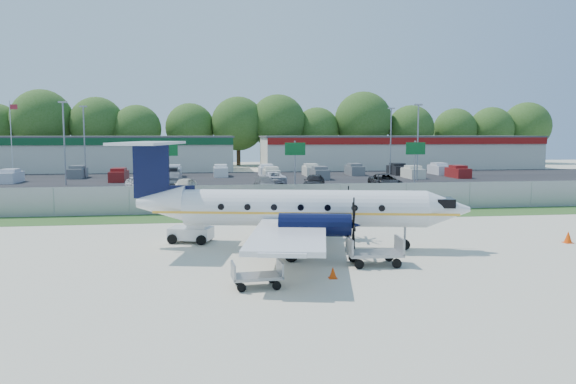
{
  "coord_description": "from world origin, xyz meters",
  "views": [
    {
      "loc": [
        -4.46,
        -25.74,
        5.67
      ],
      "look_at": [
        0.0,
        6.0,
        2.3
      ],
      "focal_mm": 35.0,
      "sensor_mm": 36.0,
      "label": 1
    }
  ],
  "objects": [
    {
      "name": "sign_mid",
      "position": [
        3.0,
        22.91,
        3.61
      ],
      "size": [
        1.8,
        0.26,
        5.0
      ],
      "color": "gray",
      "rests_on": "ground"
    },
    {
      "name": "tree_line",
      "position": [
        0.0,
        74.0,
        0.0
      ],
      "size": [
        112.0,
        6.0,
        14.0
      ],
      "primitive_type": null,
      "color": "#2A4E17",
      "rests_on": "ground"
    },
    {
      "name": "building_west",
      "position": [
        -24.0,
        61.98,
        2.63
      ],
      "size": [
        46.4,
        12.4,
        5.24
      ],
      "color": "beige",
      "rests_on": "ground"
    },
    {
      "name": "ground",
      "position": [
        0.0,
        0.0,
        0.0
      ],
      "size": [
        170.0,
        170.0,
        0.0
      ],
      "primitive_type": "plane",
      "color": "beige",
      "rests_on": "ground"
    },
    {
      "name": "parked_car_a",
      "position": [
        -11.3,
        29.82,
        0.0
      ],
      "size": [
        3.35,
        4.87,
        1.54
      ],
      "primitive_type": "imported",
      "rotation": [
        0.0,
        0.0,
        0.38
      ],
      "color": "silver",
      "rests_on": "ground"
    },
    {
      "name": "light_pole_sw",
      "position": [
        -20.0,
        48.0,
        5.23
      ],
      "size": [
        0.9,
        0.35,
        9.09
      ],
      "color": "gray",
      "rests_on": "ground"
    },
    {
      "name": "parked_car_b",
      "position": [
        -6.88,
        28.73,
        0.0
      ],
      "size": [
        2.68,
        4.34,
        1.38
      ],
      "primitive_type": "imported",
      "rotation": [
        0.0,
        0.0,
        -0.28
      ],
      "color": "beige",
      "rests_on": "ground"
    },
    {
      "name": "cone_starboard_wing",
      "position": [
        -2.53,
        13.66,
        0.22
      ],
      "size": [
        0.33,
        0.33,
        0.47
      ],
      "color": "#E54207",
      "rests_on": "ground"
    },
    {
      "name": "parked_car_f",
      "position": [
        -8.36,
        35.86,
        0.0
      ],
      "size": [
        1.8,
        4.57,
        1.48
      ],
      "primitive_type": "imported",
      "rotation": [
        0.0,
        0.0,
        3.09
      ],
      "color": "#595B5E",
      "rests_on": "ground"
    },
    {
      "name": "road_car_mid",
      "position": [
        8.5,
        20.08,
        0.0
      ],
      "size": [
        4.87,
        2.26,
        1.35
      ],
      "primitive_type": "imported",
      "rotation": [
        0.0,
        0.0,
        -1.57
      ],
      "color": "navy",
      "rests_on": "ground"
    },
    {
      "name": "parked_car_e",
      "position": [
        13.08,
        28.66,
        0.0
      ],
      "size": [
        3.16,
        5.93,
        1.59
      ],
      "primitive_type": "imported",
      "rotation": [
        0.0,
        0.0,
        -0.09
      ],
      "color": "black",
      "rests_on": "ground"
    },
    {
      "name": "light_pole_nw",
      "position": [
        -20.0,
        38.0,
        5.23
      ],
      "size": [
        0.9,
        0.35,
        9.09
      ],
      "color": "gray",
      "rests_on": "ground"
    },
    {
      "name": "cone_nose",
      "position": [
        13.91,
        0.6,
        0.29
      ],
      "size": [
        0.44,
        0.44,
        0.62
      ],
      "color": "#E54207",
      "rests_on": "ground"
    },
    {
      "name": "access_road",
      "position": [
        0.0,
        19.0,
        0.01
      ],
      "size": [
        170.0,
        8.0,
        0.02
      ],
      "primitive_type": "cube",
      "color": "black",
      "rests_on": "ground"
    },
    {
      "name": "parking_lot",
      "position": [
        0.0,
        40.0,
        0.01
      ],
      "size": [
        170.0,
        32.0,
        0.02
      ],
      "primitive_type": "cube",
      "color": "black",
      "rests_on": "ground"
    },
    {
      "name": "cone_port_wing",
      "position": [
        0.28,
        -4.68,
        0.22
      ],
      "size": [
        0.33,
        0.33,
        0.46
      ],
      "color": "#E54207",
      "rests_on": "ground"
    },
    {
      "name": "sign_right",
      "position": [
        14.0,
        22.91,
        3.61
      ],
      "size": [
        1.8,
        0.26,
        5.0
      ],
      "color": "gray",
      "rests_on": "ground"
    },
    {
      "name": "parked_car_g",
      "position": [
        2.43,
        35.63,
        0.0
      ],
      "size": [
        2.73,
        5.43,
        1.47
      ],
      "primitive_type": "imported",
      "rotation": [
        0.0,
        0.0,
        3.2
      ],
      "color": "silver",
      "rests_on": "ground"
    },
    {
      "name": "grass_verge",
      "position": [
        0.0,
        12.0,
        0.01
      ],
      "size": [
        170.0,
        4.0,
        0.02
      ],
      "primitive_type": "cube",
      "color": "#2D561E",
      "rests_on": "ground"
    },
    {
      "name": "flagpole_east",
      "position": [
        -30.92,
        55.0,
        5.64
      ],
      "size": [
        1.06,
        0.12,
        10.0
      ],
      "color": "silver",
      "rests_on": "ground"
    },
    {
      "name": "aircraft",
      "position": [
        -0.26,
        1.13,
        2.02
      ],
      "size": [
        17.18,
        16.83,
        5.24
      ],
      "color": "silver",
      "rests_on": "ground"
    },
    {
      "name": "pushback_tug",
      "position": [
        -5.37,
        3.52,
        0.56
      ],
      "size": [
        2.44,
        2.08,
        1.16
      ],
      "color": "silver",
      "rests_on": "ground"
    },
    {
      "name": "building_east",
      "position": [
        26.0,
        61.98,
        2.63
      ],
      "size": [
        44.4,
        12.4,
        5.24
      ],
      "color": "beige",
      "rests_on": "ground"
    },
    {
      "name": "baggage_cart_far",
      "position": [
        2.53,
        -2.77,
        0.56
      ],
      "size": [
        2.37,
        1.5,
        1.21
      ],
      "color": "gray",
      "rests_on": "ground"
    },
    {
      "name": "light_pole_se",
      "position": [
        20.0,
        48.0,
        5.23
      ],
      "size": [
        0.9,
        0.35,
        9.09
      ],
      "color": "gray",
      "rests_on": "ground"
    },
    {
      "name": "far_parking_rows",
      "position": [
        0.0,
        45.0,
        0.0
      ],
      "size": [
        56.0,
        10.0,
        1.6
      ],
      "primitive_type": null,
      "color": "gray",
      "rests_on": "ground"
    },
    {
      "name": "parked_car_d",
      "position": [
        5.99,
        29.74,
        0.0
      ],
      "size": [
        3.21,
        4.96,
        1.57
      ],
      "primitive_type": "imported",
      "rotation": [
        0.0,
        0.0,
        -0.32
      ],
      "color": "black",
      "rests_on": "ground"
    },
    {
      "name": "baggage_cart_near",
      "position": [
        -2.78,
        -5.56,
        0.45
      ],
      "size": [
        1.91,
        1.23,
        0.96
      ],
      "color": "gray",
      "rests_on": "ground"
    },
    {
      "name": "light_pole_ne",
      "position": [
        20.0,
        38.0,
        5.23
      ],
      "size": [
        0.9,
        0.35,
        9.09
      ],
      "color": "gray",
      "rests_on": "ground"
    },
    {
      "name": "perimeter_fence",
      "position": [
        0.0,
        14.0,
        1.0
      ],
      "size": [
        120.0,
        0.06,
        1.99
      ],
      "color": "gray",
      "rests_on": "ground"
    },
    {
      "name": "parked_car_c",
      "position": [
        1.05,
        29.42,
        0.0
      ],
      "size": [
        2.26,
        4.6,
        1.29
      ],
      "primitive_type": "imported",
      "rotation": [
        0.0,
        0.0,
        0.11
      ],
      "color": "#595B5E",
      "rests_on": "ground"
    },
    {
      "name": "sign_left",
      "position": [
        -8.0,
        22.91,
        3.61
      ],
      "size": [
        1.8,
        0.26,
        5.0
      ],
      "color": "gray",
      "rests_on": "ground"
    }
  ]
}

